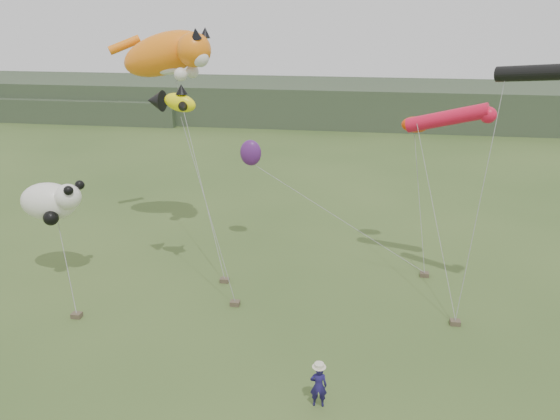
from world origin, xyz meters
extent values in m
plane|color=#385123|center=(0.00, 0.00, 0.00)|extent=(120.00, 120.00, 0.00)
cube|color=#2D3D28|center=(0.00, 45.00, 2.00)|extent=(90.00, 12.00, 4.00)
cube|color=#2D3D28|center=(-30.00, 42.00, 1.25)|extent=(25.00, 8.00, 2.50)
imported|color=#1C1652|center=(0.74, -1.35, 0.72)|extent=(0.55, 0.38, 1.45)
cube|color=brown|center=(-4.11, 6.12, 0.10)|extent=(0.38, 0.31, 0.20)
cube|color=brown|center=(-3.18, 4.19, 0.10)|extent=(0.38, 0.31, 0.20)
cube|color=brown|center=(5.64, 4.03, 0.10)|extent=(0.38, 0.31, 0.20)
cube|color=brown|center=(-9.22, 2.32, 0.10)|extent=(0.38, 0.31, 0.20)
cube|color=brown|center=(4.85, 8.04, 0.10)|extent=(0.38, 0.31, 0.20)
ellipsoid|color=orange|center=(-7.95, 10.93, 9.52)|extent=(4.65, 2.03, 3.08)
sphere|color=orange|center=(-6.19, 10.05, 9.79)|extent=(1.59, 1.59, 1.59)
cone|color=black|center=(-5.92, 9.61, 10.54)|extent=(0.49, 0.60, 0.60)
cone|color=black|center=(-5.75, 10.49, 10.54)|extent=(0.49, 0.57, 0.56)
sphere|color=silver|center=(-5.84, 9.79, 9.44)|extent=(0.79, 0.79, 0.79)
ellipsoid|color=silver|center=(-7.78, 10.67, 8.82)|extent=(1.55, 0.78, 0.49)
sphere|color=silver|center=(-6.72, 9.52, 8.73)|extent=(0.62, 0.62, 0.62)
sphere|color=silver|center=(-6.54, 10.76, 8.73)|extent=(0.62, 0.62, 0.62)
cylinder|color=orange|center=(-10.25, 11.64, 9.88)|extent=(1.64, 1.20, 0.96)
ellipsoid|color=#FFF40B|center=(-5.48, 5.56, 8.11)|extent=(1.49, 0.72, 0.95)
cone|color=black|center=(-6.61, 5.84, 8.11)|extent=(0.75, 0.92, 0.85)
cone|color=black|center=(-5.38, 5.56, 8.63)|extent=(0.47, 0.47, 0.38)
cone|color=black|center=(-5.19, 5.09, 8.01)|extent=(0.50, 0.53, 0.38)
cone|color=black|center=(-5.19, 6.03, 8.01)|extent=(0.50, 0.53, 0.38)
cylinder|color=black|center=(7.66, 5.35, 9.49)|extent=(2.84, 2.12, 0.88)
cylinder|color=red|center=(5.13, 8.25, 7.29)|extent=(3.41, 1.83, 1.55)
sphere|color=red|center=(6.65, 7.70, 7.56)|extent=(0.67, 0.67, 0.67)
ellipsoid|color=white|center=(-11.77, 5.60, 3.63)|extent=(2.51, 1.67, 1.67)
sphere|color=white|center=(-10.65, 5.32, 4.01)|extent=(1.11, 1.11, 1.11)
sphere|color=black|center=(-10.38, 4.95, 4.42)|extent=(0.41, 0.41, 0.41)
sphere|color=black|center=(-10.28, 5.74, 4.42)|extent=(0.41, 0.41, 0.41)
sphere|color=black|center=(-11.31, 4.86, 3.17)|extent=(0.65, 0.65, 0.65)
sphere|color=black|center=(-12.51, 5.88, 3.26)|extent=(0.65, 0.65, 0.65)
ellipsoid|color=#DE3A05|center=(4.06, 10.08, 6.62)|extent=(1.25, 0.73, 0.73)
ellipsoid|color=#531C69|center=(-3.64, 10.21, 4.97)|extent=(1.05, 0.70, 1.28)
camera|label=1|loc=(1.63, -15.17, 11.59)|focal=35.00mm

